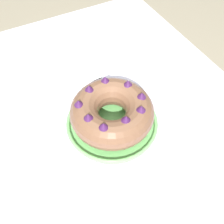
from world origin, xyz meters
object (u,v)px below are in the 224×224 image
object	(u,v)px
serving_dish	(112,123)
serving_knife	(68,75)
bundt_cake	(112,112)
cake_knife	(74,85)
fork	(79,78)

from	to	relation	value
serving_dish	serving_knife	xyz separation A→B (m)	(-0.28, -0.04, -0.01)
bundt_cake	cake_knife	world-z (taller)	bundt_cake
fork	bundt_cake	bearing A→B (deg)	3.80
fork	serving_knife	size ratio (longest dim) A/B	0.87
bundt_cake	cake_knife	bearing A→B (deg)	-169.62
bundt_cake	cake_knife	size ratio (longest dim) A/B	1.38
fork	cake_knife	xyz separation A→B (m)	(0.03, -0.03, -0.00)
fork	serving_dish	bearing A→B (deg)	3.80
serving_dish	serving_knife	distance (m)	0.28
fork	cake_knife	bearing A→B (deg)	-46.00
fork	serving_knife	distance (m)	0.05
bundt_cake	serving_knife	bearing A→B (deg)	-171.55
bundt_cake	fork	distance (m)	0.26
serving_dish	cake_knife	world-z (taller)	serving_dish
serving_knife	cake_knife	size ratio (longest dim) A/B	1.31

